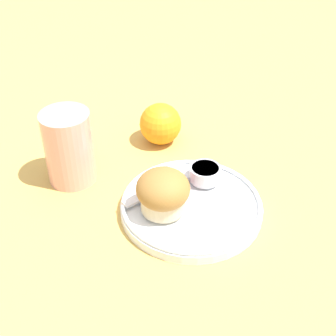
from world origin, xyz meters
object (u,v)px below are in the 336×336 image
muffin (165,193)px  butter_knife (167,185)px  juice_glass (69,147)px  orange_fruit (160,124)px

muffin → butter_knife: size_ratio=0.49×
juice_glass → orange_fruit: bearing=0.9°
butter_knife → juice_glass: bearing=127.2°
muffin → orange_fruit: (0.11, 0.17, -0.01)m
juice_glass → muffin: bearing=-69.5°
butter_knife → juice_glass: (-0.10, 0.13, 0.04)m
muffin → orange_fruit: size_ratio=1.04×
orange_fruit → muffin: bearing=-123.6°
juice_glass → butter_knife: bearing=-52.4°
muffin → juice_glass: juice_glass is taller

